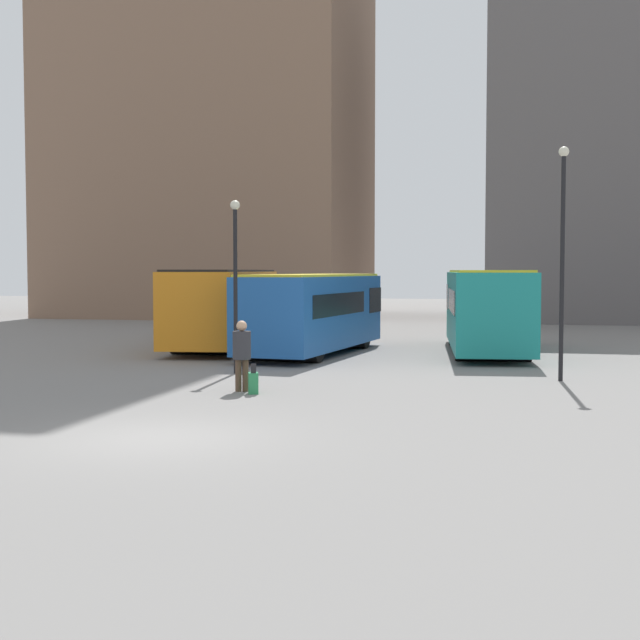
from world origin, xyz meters
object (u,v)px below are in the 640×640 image
at_px(bus_0, 226,304).
at_px(traveler, 242,349).
at_px(suitcase, 253,383).
at_px(lamp_post_0, 562,245).
at_px(lamp_post_1, 235,271).
at_px(bus_1, 314,311).
at_px(bus_2, 486,308).

relative_size(bus_0, traveler, 6.98).
xyz_separation_m(traveler, suitcase, (0.40, -0.33, -0.79)).
bearing_deg(suitcase, traveler, 28.94).
height_order(suitcase, lamp_post_0, lamp_post_0).
bearing_deg(lamp_post_0, lamp_post_1, -178.36).
height_order(bus_1, bus_2, bus_2).
height_order(traveler, lamp_post_0, lamp_post_0).
height_order(bus_2, lamp_post_0, lamp_post_0).
bearing_deg(bus_2, bus_0, 78.99).
xyz_separation_m(traveler, lamp_post_1, (-1.38, 3.68, 1.96)).
height_order(bus_1, traveler, bus_1).
bearing_deg(bus_2, traveler, 149.06).
bearing_deg(bus_2, bus_1, 101.27).
relative_size(bus_2, traveler, 5.79).
relative_size(traveler, lamp_post_1, 0.35).
bearing_deg(bus_2, suitcase, 151.19).
distance_m(bus_1, lamp_post_0, 10.64).
bearing_deg(lamp_post_0, bus_1, 143.61).
bearing_deg(bus_0, lamp_post_0, -133.50).
distance_m(suitcase, lamp_post_0, 9.24).
distance_m(bus_2, lamp_post_0, 8.69).
bearing_deg(traveler, bus_1, -17.91).
relative_size(bus_0, bus_2, 1.20).
bearing_deg(bus_0, bus_2, -102.87).
distance_m(bus_2, lamp_post_1, 10.92).
bearing_deg(lamp_post_1, traveler, -69.50).
distance_m(traveler, suitcase, 0.94).
height_order(bus_0, bus_2, bus_0).
relative_size(bus_1, lamp_post_1, 1.85).
xyz_separation_m(traveler, lamp_post_0, (7.83, 3.94, 2.64)).
distance_m(bus_1, traveler, 10.15).
distance_m(suitcase, lamp_post_1, 5.17).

